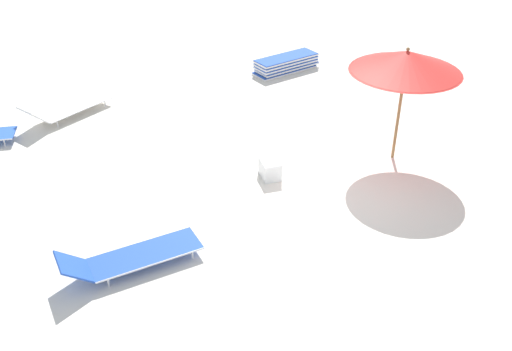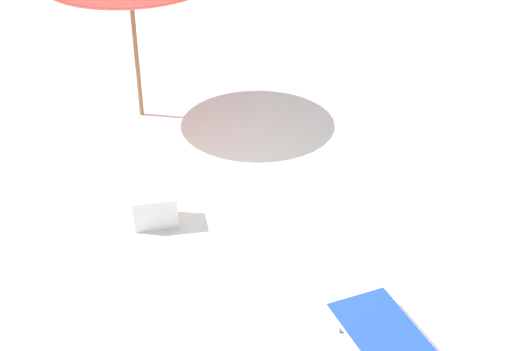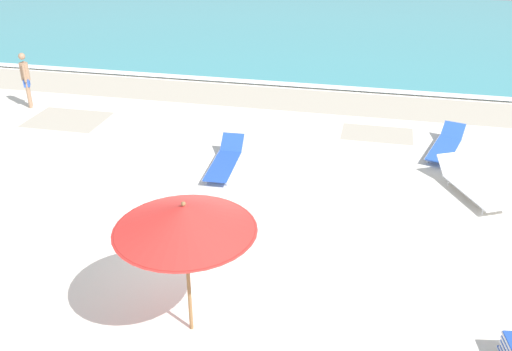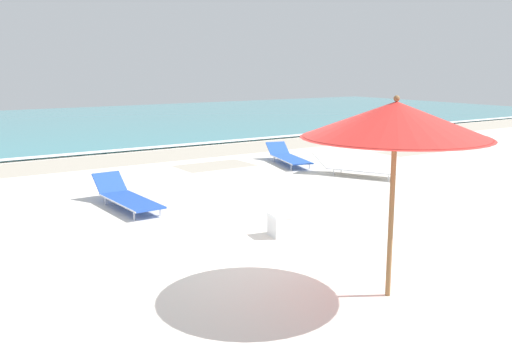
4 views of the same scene
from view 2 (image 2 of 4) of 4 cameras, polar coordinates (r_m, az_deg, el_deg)
ground_plane at (r=8.71m, az=-3.53°, el=-0.66°), size 60.00×60.00×0.16m
cooler_box at (r=7.87m, az=-8.11°, el=-2.58°), size 0.55×0.43×0.37m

